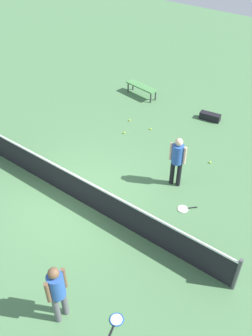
% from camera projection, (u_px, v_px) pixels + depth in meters
% --- Properties ---
extents(ground_plane, '(40.00, 40.00, 0.00)m').
position_uv_depth(ground_plane, '(75.00, 198.00, 10.74)').
color(ground_plane, '#4C7A4C').
extents(court_net, '(10.09, 0.09, 1.07)m').
position_uv_depth(court_net, '(74.00, 186.00, 10.42)').
color(court_net, '#4C4C51').
rests_on(court_net, ground_plane).
extents(player_near_side, '(0.53, 0.38, 1.70)m').
position_uv_depth(player_near_side, '(177.00, 158.00, 10.60)').
color(player_near_side, black).
rests_on(player_near_side, ground_plane).
extents(player_far_side, '(0.36, 0.52, 1.70)m').
position_uv_depth(player_far_side, '(57.00, 290.00, 7.25)').
color(player_far_side, '#595960').
rests_on(player_far_side, ground_plane).
extents(tennis_racket_near_player, '(0.52, 0.54, 0.03)m').
position_uv_depth(tennis_racket_near_player, '(184.00, 209.00, 10.38)').
color(tennis_racket_near_player, white).
rests_on(tennis_racket_near_player, ground_plane).
extents(tennis_racket_far_player, '(0.39, 0.61, 0.03)m').
position_uv_depth(tennis_racket_far_player, '(116.00, 321.00, 7.79)').
color(tennis_racket_far_player, blue).
rests_on(tennis_racket_far_player, ground_plane).
extents(tennis_ball_near_player, '(0.07, 0.07, 0.07)m').
position_uv_depth(tennis_ball_near_player, '(130.00, 120.00, 14.07)').
color(tennis_ball_near_player, '#C6E033').
rests_on(tennis_ball_near_player, ground_plane).
extents(tennis_ball_by_net, '(0.07, 0.07, 0.07)m').
position_uv_depth(tennis_ball_by_net, '(124.00, 133.00, 13.39)').
color(tennis_ball_by_net, '#C6E033').
rests_on(tennis_ball_by_net, ground_plane).
extents(tennis_ball_midcourt, '(0.07, 0.07, 0.07)m').
position_uv_depth(tennis_ball_midcourt, '(151.00, 129.00, 13.60)').
color(tennis_ball_midcourt, '#C6E033').
rests_on(tennis_ball_midcourt, ground_plane).
extents(tennis_ball_baseline, '(0.07, 0.07, 0.07)m').
position_uv_depth(tennis_ball_baseline, '(210.00, 162.00, 12.03)').
color(tennis_ball_baseline, '#C6E033').
rests_on(tennis_ball_baseline, ground_plane).
extents(courtside_bench, '(1.54, 0.62, 0.48)m').
position_uv_depth(courtside_bench, '(142.00, 87.00, 15.42)').
color(courtside_bench, '#4C8C4C').
rests_on(courtside_bench, ground_plane).
extents(equipment_bag, '(0.83, 0.39, 0.28)m').
position_uv_depth(equipment_bag, '(209.00, 116.00, 14.09)').
color(equipment_bag, black).
rests_on(equipment_bag, ground_plane).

